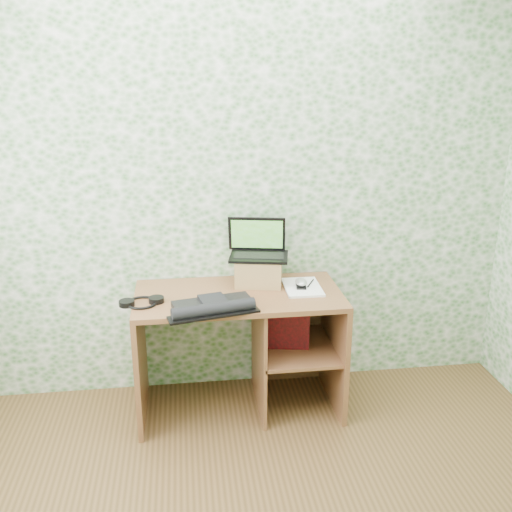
{
  "coord_description": "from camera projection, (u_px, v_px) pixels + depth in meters",
  "views": [
    {
      "loc": [
        -0.3,
        -1.62,
        1.99
      ],
      "look_at": [
        0.1,
        1.39,
        0.99
      ],
      "focal_mm": 40.0,
      "sensor_mm": 36.0,
      "label": 1
    }
  ],
  "objects": [
    {
      "name": "mouse",
      "position": [
        301.0,
        284.0,
        3.37
      ],
      "size": [
        0.08,
        0.12,
        0.04
      ],
      "primitive_type": "ellipsoid",
      "rotation": [
        0.0,
        0.0,
        -0.13
      ],
      "color": "silver",
      "rests_on": "notepad"
    },
    {
      "name": "desk",
      "position": [
        251.0,
        332.0,
        3.43
      ],
      "size": [
        1.2,
        0.6,
        0.75
      ],
      "color": "brown",
      "rests_on": "floor"
    },
    {
      "name": "wall_back",
      "position": [
        232.0,
        189.0,
        3.43
      ],
      "size": [
        3.5,
        0.0,
        3.5
      ],
      "primitive_type": "plane",
      "rotation": [
        1.57,
        0.0,
        0.0
      ],
      "color": "silver",
      "rests_on": "ground"
    },
    {
      "name": "riser",
      "position": [
        259.0,
        271.0,
        3.44
      ],
      "size": [
        0.31,
        0.28,
        0.16
      ],
      "primitive_type": "cube",
      "rotation": [
        0.0,
        0.0,
        -0.2
      ],
      "color": "#A48049",
      "rests_on": "desk"
    },
    {
      "name": "laptop",
      "position": [
        258.0,
        247.0,
        3.43
      ],
      "size": [
        0.39,
        0.31,
        0.23
      ],
      "rotation": [
        0.0,
        0.0,
        -0.2
      ],
      "color": "black",
      "rests_on": "riser"
    },
    {
      "name": "notepad",
      "position": [
        302.0,
        287.0,
        3.38
      ],
      "size": [
        0.22,
        0.31,
        0.01
      ],
      "primitive_type": "cube",
      "rotation": [
        0.0,
        0.0,
        -0.02
      ],
      "color": "white",
      "rests_on": "desk"
    },
    {
      "name": "headphones",
      "position": [
        142.0,
        302.0,
        3.16
      ],
      "size": [
        0.25,
        0.21,
        0.03
      ],
      "rotation": [
        0.0,
        0.0,
        0.17
      ],
      "color": "black",
      "rests_on": "desk"
    },
    {
      "name": "pen",
      "position": [
        311.0,
        283.0,
        3.42
      ],
      "size": [
        0.07,
        0.12,
        0.01
      ],
      "primitive_type": "cylinder",
      "rotation": [
        1.57,
        0.0,
        -0.48
      ],
      "color": "black",
      "rests_on": "notepad"
    },
    {
      "name": "keyboard",
      "position": [
        213.0,
        306.0,
        3.07
      ],
      "size": [
        0.5,
        0.34,
        0.07
      ],
      "rotation": [
        0.0,
        0.0,
        0.22
      ],
      "color": "black",
      "rests_on": "desk"
    },
    {
      "name": "red_box",
      "position": [
        286.0,
        321.0,
        3.4
      ],
      "size": [
        0.29,
        0.13,
        0.33
      ],
      "primitive_type": "cube",
      "rotation": [
        0.0,
        0.0,
        -0.17
      ],
      "color": "maroon",
      "rests_on": "desk"
    }
  ]
}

